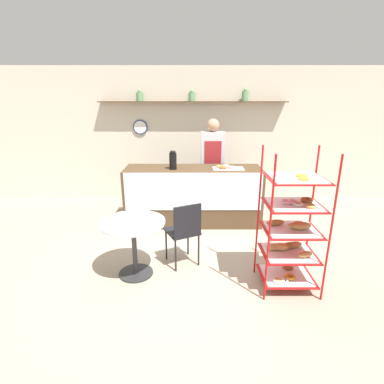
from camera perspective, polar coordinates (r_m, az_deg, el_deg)
The scene contains 9 objects.
ground_plane at distance 4.14m, azimuth 0.03°, elevation -13.01°, with size 14.00×14.00×0.00m, color gray.
back_wall at distance 6.31m, azimuth -0.12°, elevation 10.80°, with size 10.00×0.30×2.70m.
display_counter at distance 5.16m, azimuth -0.05°, elevation -0.68°, with size 2.30×0.68×0.97m.
pastry_rack at distance 3.52m, azimuth 18.09°, elevation -7.01°, with size 0.64×0.56×1.60m.
person_worker at distance 5.60m, azimuth 3.62°, elevation 5.77°, with size 0.43×0.23×1.75m.
cafe_table at distance 3.68m, azimuth -11.32°, elevation -7.99°, with size 0.77×0.77×0.71m.
cafe_chair at distance 3.80m, azimuth -1.68°, elevation -6.93°, with size 0.51×0.51×0.86m.
coffee_carafe at distance 4.93m, azimuth -3.93°, elevation 6.06°, with size 0.12×0.12×0.31m.
donut_tray_counter at distance 5.01m, azimuth 6.40°, elevation 4.68°, with size 0.51×0.27×0.05m.
Camera 1 is at (-0.02, -3.56, 2.11)m, focal length 28.00 mm.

